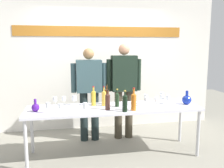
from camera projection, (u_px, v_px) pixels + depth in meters
The scene contains 26 objects.
ground_plane at pixel (114, 154), 3.88m from camera, with size 10.00×10.00×0.00m, color gray.
back_wall at pixel (101, 56), 5.02m from camera, with size 4.87×0.11×3.00m.
display_table at pixel (114, 110), 3.77m from camera, with size 2.68×0.71×0.78m.
decanter_blue_left at pixel (35, 107), 3.49m from camera, with size 0.12×0.12×0.19m.
decanter_blue_right at pixel (187, 100), 3.92m from camera, with size 0.15×0.15×0.23m.
presenter_left at pixel (89, 88), 4.32m from camera, with size 0.63×0.22×1.68m.
presenter_right at pixel (124, 84), 4.43m from camera, with size 0.64×0.22×1.76m.
wine_bottle_0 at pixel (108, 101), 3.58m from camera, with size 0.07×0.07×0.31m.
wine_bottle_1 at pixel (107, 96), 3.93m from camera, with size 0.07×0.07×0.33m.
wine_bottle_2 at pixel (134, 101), 3.55m from camera, with size 0.08×0.08×0.34m.
wine_bottle_3 at pixel (125, 102), 3.48m from camera, with size 0.07×0.07×0.31m.
wine_bottle_4 at pixel (117, 99), 3.77m from camera, with size 0.06×0.06×0.28m.
wine_bottle_5 at pixel (104, 98), 3.83m from camera, with size 0.07×0.07×0.31m.
wine_bottle_6 at pixel (94, 97), 3.84m from camera, with size 0.07×0.07×0.31m.
wine_glass_left_0 at pixel (74, 98), 3.86m from camera, with size 0.07×0.07×0.16m.
wine_glass_left_1 at pixel (60, 106), 3.43m from camera, with size 0.06×0.06×0.13m.
wine_glass_left_2 at pixel (48, 106), 3.41m from camera, with size 0.06×0.06×0.16m.
wine_glass_left_3 at pixel (64, 99), 3.88m from camera, with size 0.06×0.06×0.14m.
wine_glass_left_4 at pixel (55, 99), 3.87m from camera, with size 0.06×0.06×0.14m.
wine_glass_left_5 at pixel (85, 106), 3.43m from camera, with size 0.06×0.06×0.15m.
wine_glass_right_0 at pixel (162, 95), 4.17m from camera, with size 0.07×0.07×0.15m.
wine_glass_right_1 at pixel (146, 100), 3.78m from camera, with size 0.07×0.07×0.15m.
wine_glass_right_2 at pixel (146, 97), 3.91m from camera, with size 0.06×0.06×0.17m.
wine_glass_right_3 at pixel (162, 97), 3.99m from camera, with size 0.07×0.07×0.14m.
wine_glass_right_4 at pixel (156, 100), 3.77m from camera, with size 0.07×0.07×0.15m.
wine_glass_right_5 at pixel (168, 98), 3.94m from camera, with size 0.07×0.07×0.15m.
Camera 1 is at (-0.70, -3.59, 1.72)m, focal length 38.79 mm.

